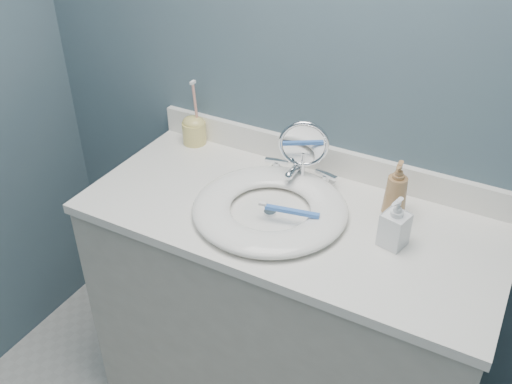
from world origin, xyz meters
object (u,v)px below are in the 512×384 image
Objects in this scene: soap_bottle_clear at (395,222)px; makeup_mirror at (303,152)px; soap_bottle_amber at (396,190)px; toothbrush_holder at (194,129)px.

makeup_mirror is at bearing 170.76° from soap_bottle_clear.
makeup_mirror is 1.53× the size of soap_bottle_clear.
soap_bottle_clear is (0.33, -0.14, -0.05)m from makeup_mirror.
soap_bottle_amber is 0.75m from toothbrush_holder.
soap_bottle_amber is at bearing -24.07° from makeup_mirror.
soap_bottle_clear is at bearing -74.65° from soap_bottle_amber.
makeup_mirror is 0.37m from soap_bottle_clear.
makeup_mirror is 0.95× the size of toothbrush_holder.
makeup_mirror is at bearing -9.34° from toothbrush_holder.
toothbrush_holder reaches higher than makeup_mirror.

